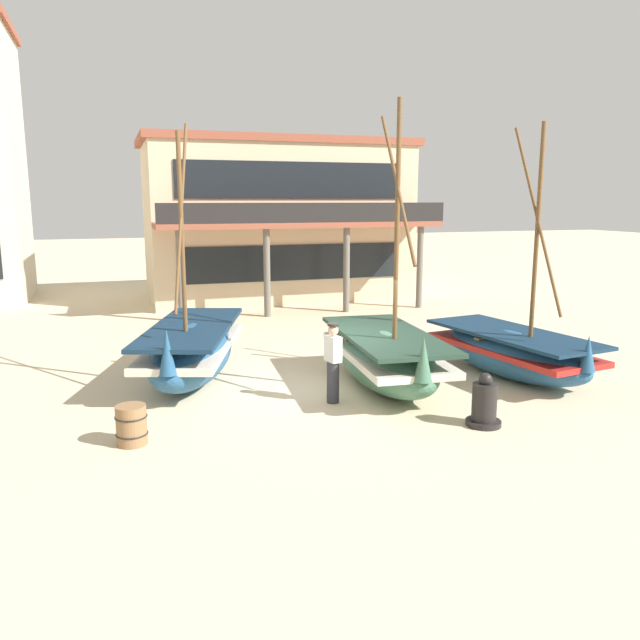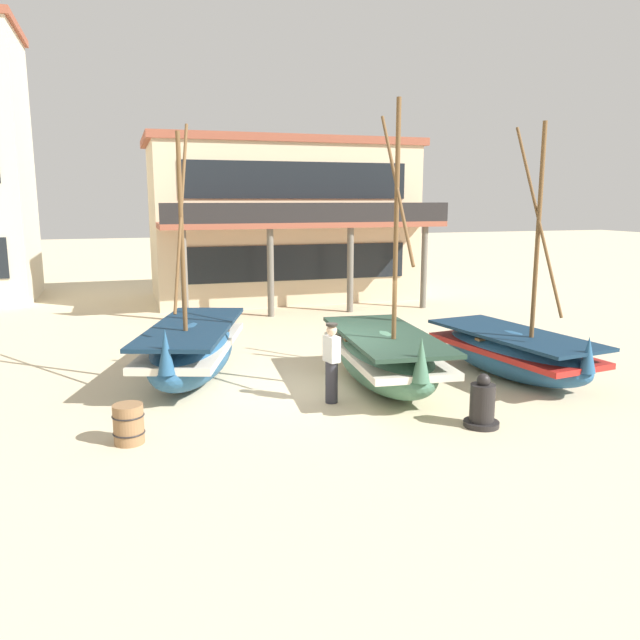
# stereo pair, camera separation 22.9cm
# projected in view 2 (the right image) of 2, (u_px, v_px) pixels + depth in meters

# --- Properties ---
(ground_plane) EXTENTS (120.00, 120.00, 0.00)m
(ground_plane) POSITION_uv_depth(u_px,v_px,m) (334.00, 390.00, 14.05)
(ground_plane) COLOR beige
(fishing_boat_near_left) EXTENTS (2.25, 4.72, 6.19)m
(fishing_boat_near_left) POSITION_uv_depth(u_px,v_px,m) (385.00, 357.00, 14.12)
(fishing_boat_near_left) COLOR #427056
(fishing_boat_near_left) RESTS_ON ground
(fishing_boat_centre_large) EXTENTS (3.21, 5.24, 5.84)m
(fishing_boat_centre_large) POSITION_uv_depth(u_px,v_px,m) (192.00, 349.00, 14.75)
(fishing_boat_centre_large) COLOR #23517A
(fishing_boat_centre_large) RESTS_ON ground
(fishing_boat_far_right) EXTENTS (2.37, 4.72, 5.83)m
(fishing_boat_far_right) POSITION_uv_depth(u_px,v_px,m) (513.00, 352.00, 14.93)
(fishing_boat_far_right) COLOR #23517A
(fishing_boat_far_right) RESTS_ON ground
(fisherman_by_hull) EXTENTS (0.30, 0.40, 1.68)m
(fisherman_by_hull) POSITION_uv_depth(u_px,v_px,m) (332.00, 364.00, 13.01)
(fisherman_by_hull) COLOR #33333D
(fisherman_by_hull) RESTS_ON ground
(capstan_winch) EXTENTS (0.66, 0.66, 1.02)m
(capstan_winch) POSITION_uv_depth(u_px,v_px,m) (482.00, 405.00, 11.71)
(capstan_winch) COLOR black
(capstan_winch) RESTS_ON ground
(wooden_barrel) EXTENTS (0.56, 0.56, 0.70)m
(wooden_barrel) POSITION_uv_depth(u_px,v_px,m) (129.00, 424.00, 10.90)
(wooden_barrel) COLOR olive
(wooden_barrel) RESTS_ON ground
(harbor_building_main) EXTENTS (11.10, 7.46, 6.62)m
(harbor_building_main) POSITION_uv_depth(u_px,v_px,m) (281.00, 220.00, 26.80)
(harbor_building_main) COLOR beige
(harbor_building_main) RESTS_ON ground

